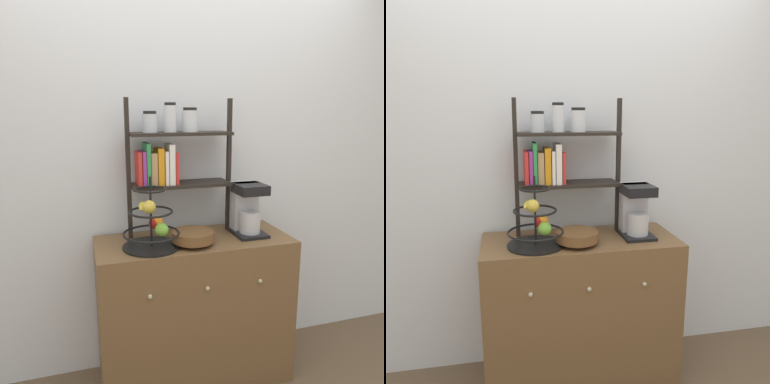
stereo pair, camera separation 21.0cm
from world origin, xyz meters
TOP-DOWN VIEW (x-y plane):
  - wall_back at (0.00, 0.51)m, footprint 7.00×0.05m
  - sideboard at (0.00, 0.23)m, footprint 1.12×0.48m
  - coffee_maker at (0.33, 0.24)m, footprint 0.18×0.23m
  - fruit_stand at (-0.25, 0.18)m, footprint 0.31×0.31m
  - wooden_bowl at (-0.03, 0.15)m, footprint 0.23×0.23m
  - shelf_hutch at (-0.12, 0.35)m, footprint 0.63×0.20m

SIDE VIEW (x-z plane):
  - sideboard at x=0.00m, z-range 0.00..0.90m
  - wooden_bowl at x=-0.03m, z-range 0.90..0.98m
  - fruit_stand at x=-0.25m, z-range 0.83..1.21m
  - coffee_maker at x=0.33m, z-range 0.90..1.21m
  - wall_back at x=0.00m, z-range 0.00..2.60m
  - shelf_hutch at x=-0.12m, z-range 0.97..1.77m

